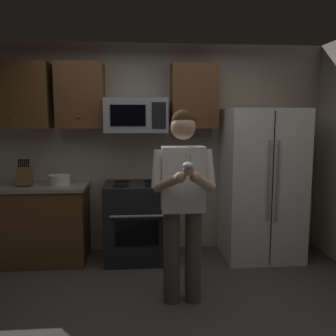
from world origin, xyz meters
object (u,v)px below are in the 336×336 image
oven_range (137,221)px  cupcake (188,168)px  person (183,196)px  refrigerator (261,184)px  bowl_large_white (59,180)px  knife_block (25,176)px  microwave (136,116)px

oven_range → cupcake: cupcake is taller
oven_range → person: (0.41, -1.10, 0.53)m
refrigerator → person: (-1.09, -1.06, 0.10)m
person → oven_range: bearing=110.7°
bowl_large_white → person: 1.71m
bowl_large_white → cupcake: (1.31, -1.43, 0.31)m
knife_block → person: person is taller
refrigerator → knife_block: size_ratio=5.63×
oven_range → microwave: 1.26m
microwave → cupcake: 1.66m
oven_range → refrigerator: 1.56m
bowl_large_white → person: (1.31, -1.10, 0.01)m
knife_block → bowl_large_white: knife_block is taller
person → knife_block: bearing=147.7°
microwave → refrigerator: 1.72m
microwave → refrigerator: microwave is taller
oven_range → refrigerator: (1.50, -0.04, 0.44)m
refrigerator → cupcake: refrigerator is taller
refrigerator → oven_range: bearing=178.5°
oven_range → bowl_large_white: (-0.90, -0.00, 0.52)m
microwave → person: size_ratio=0.42×
refrigerator → bowl_large_white: refrigerator is taller
knife_block → microwave: bearing=6.7°
oven_range → bowl_large_white: size_ratio=3.74×
oven_range → knife_block: knife_block is taller
oven_range → cupcake: 1.70m
oven_range → microwave: size_ratio=1.26×
refrigerator → person: bearing=-135.7°
microwave → person: bearing=-71.2°
oven_range → person: size_ratio=0.53×
oven_range → cupcake: (0.41, -1.43, 0.83)m
knife_block → bowl_large_white: bearing=4.5°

